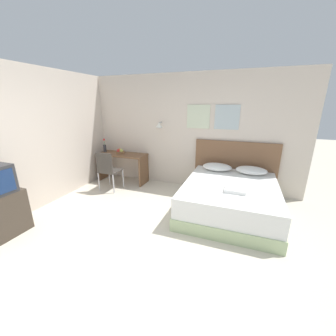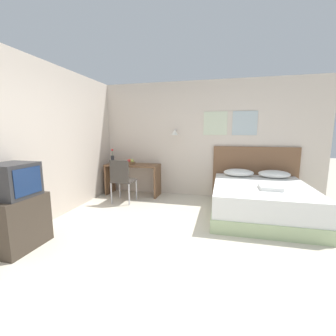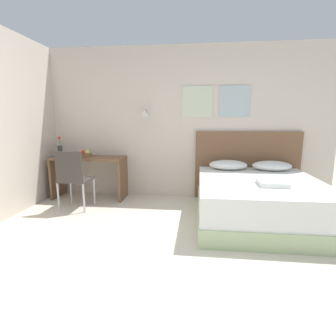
# 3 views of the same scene
# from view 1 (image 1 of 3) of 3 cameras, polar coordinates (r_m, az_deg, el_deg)

# --- Properties ---
(ground_plane) EXTENTS (24.00, 24.00, 0.00)m
(ground_plane) POSITION_cam_1_polar(r_m,az_deg,el_deg) (3.23, -10.38, -20.87)
(ground_plane) COLOR beige
(wall_back) EXTENTS (5.39, 0.31, 2.65)m
(wall_back) POSITION_cam_1_polar(r_m,az_deg,el_deg) (5.00, 4.38, 9.88)
(wall_back) COLOR beige
(wall_back) RESTS_ON ground_plane
(bed) EXTENTS (1.68, 1.96, 0.58)m
(bed) POSITION_cam_1_polar(r_m,az_deg,el_deg) (4.07, 16.66, -8.05)
(bed) COLOR #B2C693
(bed) RESTS_ON ground_plane
(headboard) EXTENTS (1.80, 0.06, 1.19)m
(headboard) POSITION_cam_1_polar(r_m,az_deg,el_deg) (4.91, 17.89, 0.14)
(headboard) COLOR brown
(headboard) RESTS_ON ground_plane
(pillow_left) EXTENTS (0.62, 0.41, 0.16)m
(pillow_left) POSITION_cam_1_polar(r_m,az_deg,el_deg) (4.64, 13.44, 0.29)
(pillow_left) COLOR white
(pillow_left) RESTS_ON bed
(pillow_right) EXTENTS (0.62, 0.41, 0.16)m
(pillow_right) POSITION_cam_1_polar(r_m,az_deg,el_deg) (4.62, 22.08, -0.62)
(pillow_right) COLOR white
(pillow_right) RESTS_ON bed
(folded_towel_near_foot) EXTENTS (0.34, 0.34, 0.06)m
(folded_towel_near_foot) POSITION_cam_1_polar(r_m,az_deg,el_deg) (3.67, 18.18, -5.58)
(folded_towel_near_foot) COLOR white
(folded_towel_near_foot) RESTS_ON bed
(desk) EXTENTS (1.27, 0.52, 0.75)m
(desk) POSITION_cam_1_polar(r_m,az_deg,el_deg) (5.50, -12.51, 1.67)
(desk) COLOR brown
(desk) RESTS_ON ground_plane
(desk_chair) EXTENTS (0.45, 0.45, 0.93)m
(desk_chair) POSITION_cam_1_polar(r_m,az_deg,el_deg) (4.96, -16.42, -0.08)
(desk_chair) COLOR #3D3833
(desk_chair) RESTS_ON ground_plane
(fruit_bowl) EXTENTS (0.23, 0.23, 0.12)m
(fruit_bowl) POSITION_cam_1_polar(r_m,az_deg,el_deg) (5.48, -13.15, 4.46)
(fruit_bowl) COLOR brown
(fruit_bowl) RESTS_ON desk
(flower_vase) EXTENTS (0.08, 0.08, 0.36)m
(flower_vase) POSITION_cam_1_polar(r_m,az_deg,el_deg) (5.74, -17.14, 5.54)
(flower_vase) COLOR #333338
(flower_vase) RESTS_ON desk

